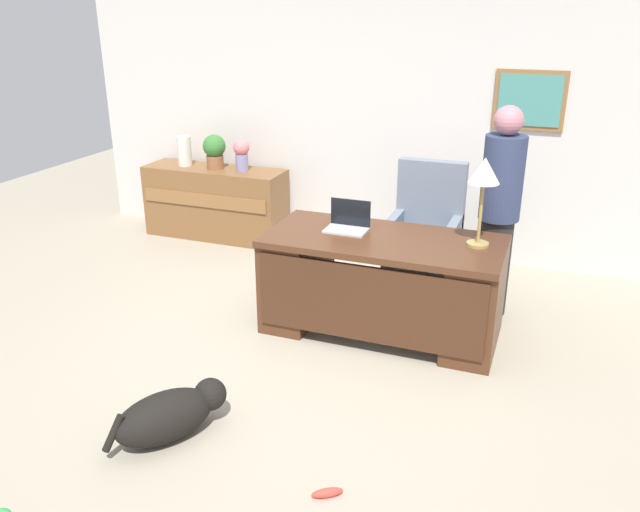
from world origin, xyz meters
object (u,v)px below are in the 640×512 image
at_px(vase_with_flowers, 242,153).
at_px(dog_toy_plush, 327,493).
at_px(potted_plant, 214,150).
at_px(laptop, 348,223).
at_px(armchair, 425,235).
at_px(person_standing, 499,211).
at_px(credenza, 216,203).
at_px(desk, 381,283).
at_px(desk_lamp, 484,176).
at_px(vase_empty, 184,151).
at_px(dog_lying, 170,414).

height_order(vase_with_flowers, dog_toy_plush, vase_with_flowers).
relative_size(potted_plant, dog_toy_plush, 2.09).
bearing_deg(laptop, vase_with_flowers, 139.45).
relative_size(armchair, person_standing, 0.66).
relative_size(credenza, person_standing, 0.90).
height_order(desk, desk_lamp, desk_lamp).
distance_m(credenza, person_standing, 3.21).
xyz_separation_m(vase_empty, dog_toy_plush, (2.89, -3.38, -0.90)).
relative_size(armchair, laptop, 3.54).
bearing_deg(potted_plant, vase_with_flowers, 0.00).
bearing_deg(person_standing, desk_lamp, -98.14).
height_order(dog_lying, vase_empty, vase_empty).
relative_size(person_standing, dog_toy_plush, 9.91).
xyz_separation_m(armchair, vase_empty, (-2.77, 0.55, 0.42)).
xyz_separation_m(laptop, vase_with_flowers, (-1.64, 1.41, 0.12)).
relative_size(credenza, dog_lying, 2.25).
distance_m(potted_plant, dog_toy_plush, 4.32).
relative_size(desk, dog_toy_plush, 10.32).
distance_m(desk, dog_lying, 1.90).
height_order(laptop, vase_with_flowers, vase_with_flowers).
xyz_separation_m(dog_lying, potted_plant, (-1.48, 3.23, 0.81)).
bearing_deg(desk_lamp, vase_empty, 156.93).
distance_m(armchair, person_standing, 0.80).
bearing_deg(desk_lamp, credenza, 154.56).
height_order(vase_with_flowers, vase_empty, vase_with_flowers).
relative_size(credenza, vase_with_flowers, 4.60).
bearing_deg(armchair, credenza, 167.28).
distance_m(armchair, vase_with_flowers, 2.20).
height_order(armchair, laptop, armchair).
bearing_deg(vase_with_flowers, potted_plant, -180.00).
bearing_deg(vase_with_flowers, dog_lying, -70.33).
bearing_deg(dog_toy_plush, dog_lying, 172.05).
xyz_separation_m(credenza, desk_lamp, (2.97, -1.41, 0.91)).
distance_m(desk, credenza, 2.76).
relative_size(desk, credenza, 1.15).
height_order(dog_lying, laptop, laptop).
xyz_separation_m(vase_with_flowers, vase_empty, (-0.69, -0.00, -0.03)).
distance_m(desk, laptop, 0.53).
distance_m(desk, armchair, 0.99).
bearing_deg(vase_with_flowers, vase_empty, -180.00).
relative_size(desk, person_standing, 1.04).
relative_size(credenza, laptop, 4.82).
bearing_deg(credenza, vase_empty, 179.77).
relative_size(person_standing, laptop, 5.33).
xyz_separation_m(desk, vase_with_flowers, (-1.96, 1.53, 0.53)).
relative_size(desk, laptop, 5.55).
bearing_deg(desk, potted_plant, 146.16).
distance_m(armchair, dog_lying, 2.86).
bearing_deg(dog_lying, armchair, 71.00).
relative_size(vase_with_flowers, potted_plant, 0.93).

